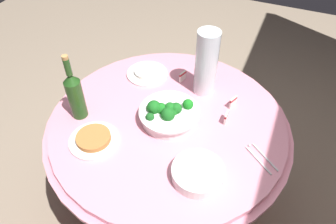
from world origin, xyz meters
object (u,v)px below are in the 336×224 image
(wine_bottle, at_px, (75,94))
(label_placard_mid, at_px, (183,76))
(serving_tongs, at_px, (261,157))
(food_plate_peanuts, at_px, (94,139))
(broccoli_bowl, at_px, (168,114))
(label_placard_rear, at_px, (233,102))
(plate_stack, at_px, (198,173))
(label_placard_front, at_px, (226,117))
(food_plate_rice, at_px, (147,73))
(decorative_fruit_vase, at_px, (206,66))

(wine_bottle, distance_m, label_placard_mid, 0.57)
(serving_tongs, distance_m, food_plate_peanuts, 0.72)
(broccoli_bowl, distance_m, label_placard_rear, 0.33)
(wine_bottle, bearing_deg, label_placard_mid, 140.52)
(plate_stack, distance_m, label_placard_rear, 0.45)
(food_plate_peanuts, height_order, label_placard_front, label_placard_front)
(broccoli_bowl, distance_m, plate_stack, 0.33)
(wine_bottle, distance_m, serving_tongs, 0.86)
(broccoli_bowl, relative_size, label_placard_mid, 5.09)
(serving_tongs, xyz_separation_m, food_plate_peanuts, (0.19, -0.69, 0.01))
(food_plate_rice, xyz_separation_m, label_placard_mid, (-0.03, 0.20, 0.02))
(decorative_fruit_vase, distance_m, serving_tongs, 0.50)
(label_placard_front, distance_m, label_placard_rear, 0.11)
(label_placard_front, bearing_deg, label_placard_rear, 178.86)
(serving_tongs, bearing_deg, plate_stack, -48.06)
(food_plate_rice, bearing_deg, serving_tongs, 64.58)
(broccoli_bowl, relative_size, serving_tongs, 1.84)
(broccoli_bowl, height_order, label_placard_front, broccoli_bowl)
(plate_stack, bearing_deg, label_placard_front, 176.53)
(food_plate_rice, distance_m, label_placard_front, 0.52)
(broccoli_bowl, height_order, wine_bottle, wine_bottle)
(plate_stack, xyz_separation_m, serving_tongs, (-0.19, 0.21, -0.02))
(food_plate_peanuts, bearing_deg, food_plate_rice, 179.12)
(serving_tongs, bearing_deg, label_placard_rear, -143.86)
(wine_bottle, xyz_separation_m, food_plate_peanuts, (0.12, 0.15, -0.11))
(plate_stack, xyz_separation_m, decorative_fruit_vase, (-0.51, -0.15, 0.13))
(decorative_fruit_vase, bearing_deg, food_plate_peanuts, -32.82)
(serving_tongs, distance_m, label_placard_mid, 0.60)
(label_placard_front, bearing_deg, broccoli_bowl, -68.02)
(plate_stack, distance_m, serving_tongs, 0.29)
(label_placard_mid, height_order, label_placard_rear, same)
(plate_stack, height_order, decorative_fruit_vase, decorative_fruit_vase)
(broccoli_bowl, relative_size, food_plate_rice, 1.27)
(food_plate_peanuts, bearing_deg, label_placard_mid, 159.56)
(label_placard_front, xyz_separation_m, label_placard_rear, (-0.11, 0.00, 0.00))
(serving_tongs, distance_m, food_plate_rice, 0.76)
(food_plate_peanuts, xyz_separation_m, label_placard_mid, (-0.55, 0.20, 0.02))
(food_plate_rice, bearing_deg, wine_bottle, -21.52)
(label_placard_front, relative_size, label_placard_rear, 1.00)
(serving_tongs, bearing_deg, label_placard_mid, -125.91)
(wine_bottle, distance_m, food_plate_peanuts, 0.22)
(food_plate_peanuts, height_order, label_placard_rear, label_placard_rear)
(broccoli_bowl, bearing_deg, label_placard_front, 111.98)
(broccoli_bowl, height_order, plate_stack, broccoli_bowl)
(wine_bottle, bearing_deg, label_placard_rear, 117.42)
(decorative_fruit_vase, bearing_deg, food_plate_rice, -90.56)
(wine_bottle, xyz_separation_m, label_placard_front, (-0.23, 0.65, -0.10))
(food_plate_peanuts, distance_m, label_placard_mid, 0.58)
(label_placard_mid, xyz_separation_m, label_placard_rear, (0.09, 0.30, 0.00))
(wine_bottle, xyz_separation_m, serving_tongs, (-0.08, 0.84, -0.12))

